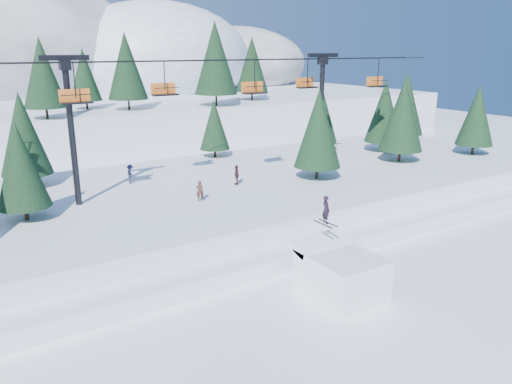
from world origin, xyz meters
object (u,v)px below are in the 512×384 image
banner_near (340,249)px  banner_far (393,227)px  jump_kicker (340,273)px  chairlift (212,99)px

banner_near → banner_far: (5.97, 1.00, 0.00)m
jump_kicker → banner_far: bearing=27.1°
chairlift → banner_near: 15.67m
chairlift → banner_far: 16.95m
chairlift → banner_far: chairlift is taller
jump_kicker → chairlift: (1.04, 16.63, 8.04)m
banner_near → chairlift: bearing=101.3°
jump_kicker → banner_near: jump_kicker is taller
banner_near → banner_far: bearing=9.5°
jump_kicker → banner_near: bearing=47.4°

